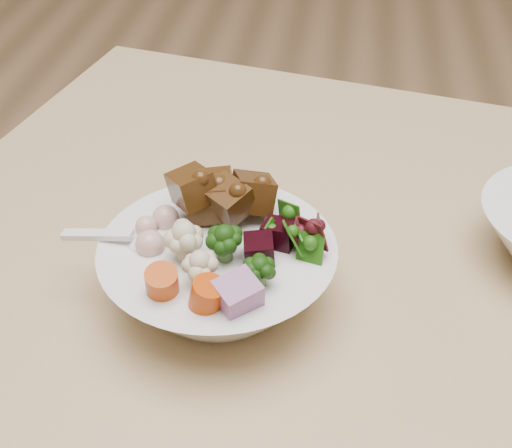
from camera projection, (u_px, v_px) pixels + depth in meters
name	position (u px, v px, depth m)	size (l,w,h in m)	color
food_bowl	(220.00, 269.00, 0.57)	(0.19, 0.19, 0.10)	white
soup_spoon	(134.00, 243.00, 0.56)	(0.09, 0.03, 0.02)	white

